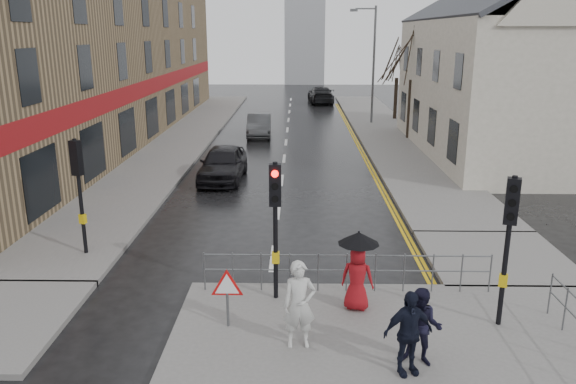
{
  "coord_description": "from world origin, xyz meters",
  "views": [
    {
      "loc": [
        0.72,
        -12.28,
        6.38
      ],
      "look_at": [
        0.42,
        4.69,
        1.54
      ],
      "focal_mm": 35.0,
      "sensor_mm": 36.0,
      "label": 1
    }
  ],
  "objects_px": {
    "pedestrian_a": "(299,305)",
    "car_parked": "(223,163)",
    "pedestrian_d": "(408,333)",
    "pedestrian_b": "(422,327)",
    "pedestrian_with_umbrella": "(358,266)",
    "car_mid": "(259,125)"
  },
  "relations": [
    {
      "from": "pedestrian_a",
      "to": "pedestrian_with_umbrella",
      "type": "relative_size",
      "value": 0.97
    },
    {
      "from": "pedestrian_b",
      "to": "pedestrian_with_umbrella",
      "type": "relative_size",
      "value": 0.83
    },
    {
      "from": "pedestrian_d",
      "to": "car_mid",
      "type": "xyz_separation_m",
      "value": [
        -4.54,
        26.01,
        -0.29
      ]
    },
    {
      "from": "car_mid",
      "to": "pedestrian_a",
      "type": "bearing_deg",
      "value": -86.69
    },
    {
      "from": "pedestrian_d",
      "to": "car_parked",
      "type": "relative_size",
      "value": 0.37
    },
    {
      "from": "car_parked",
      "to": "pedestrian_d",
      "type": "bearing_deg",
      "value": -67.9
    },
    {
      "from": "pedestrian_a",
      "to": "car_mid",
      "type": "bearing_deg",
      "value": 89.17
    },
    {
      "from": "pedestrian_a",
      "to": "pedestrian_with_umbrella",
      "type": "distance_m",
      "value": 2.12
    },
    {
      "from": "pedestrian_a",
      "to": "pedestrian_d",
      "type": "xyz_separation_m",
      "value": [
        2.03,
        -0.92,
        -0.08
      ]
    },
    {
      "from": "pedestrian_with_umbrella",
      "to": "car_parked",
      "type": "xyz_separation_m",
      "value": [
        -4.72,
        12.33,
        -0.45
      ]
    },
    {
      "from": "car_mid",
      "to": "car_parked",
      "type": "bearing_deg",
      "value": -96.85
    },
    {
      "from": "pedestrian_with_umbrella",
      "to": "car_mid",
      "type": "bearing_deg",
      "value": 99.35
    },
    {
      "from": "pedestrian_a",
      "to": "pedestrian_d",
      "type": "distance_m",
      "value": 2.23
    },
    {
      "from": "pedestrian_b",
      "to": "pedestrian_a",
      "type": "bearing_deg",
      "value": -176.41
    },
    {
      "from": "pedestrian_b",
      "to": "car_mid",
      "type": "bearing_deg",
      "value": 119.15
    },
    {
      "from": "car_parked",
      "to": "car_mid",
      "type": "distance_m",
      "value": 11.15
    },
    {
      "from": "pedestrian_a",
      "to": "car_parked",
      "type": "xyz_separation_m",
      "value": [
        -3.38,
        13.97,
        -0.3
      ]
    },
    {
      "from": "pedestrian_a",
      "to": "pedestrian_b",
      "type": "xyz_separation_m",
      "value": [
        2.36,
        -0.62,
        -0.14
      ]
    },
    {
      "from": "pedestrian_d",
      "to": "car_parked",
      "type": "height_order",
      "value": "pedestrian_d"
    },
    {
      "from": "pedestrian_with_umbrella",
      "to": "pedestrian_d",
      "type": "distance_m",
      "value": 2.66
    },
    {
      "from": "pedestrian_b",
      "to": "pedestrian_with_umbrella",
      "type": "height_order",
      "value": "pedestrian_with_umbrella"
    },
    {
      "from": "pedestrian_with_umbrella",
      "to": "pedestrian_d",
      "type": "height_order",
      "value": "pedestrian_with_umbrella"
    }
  ]
}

